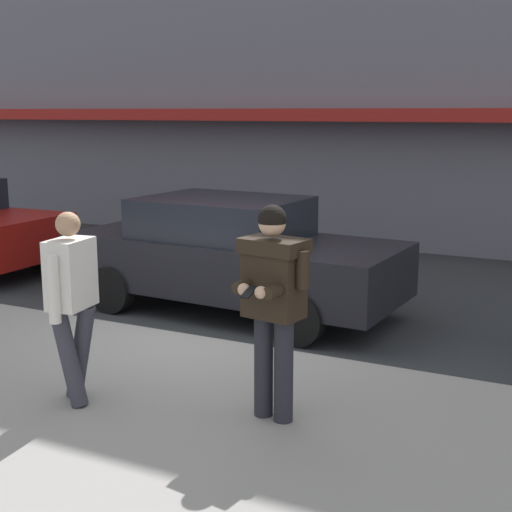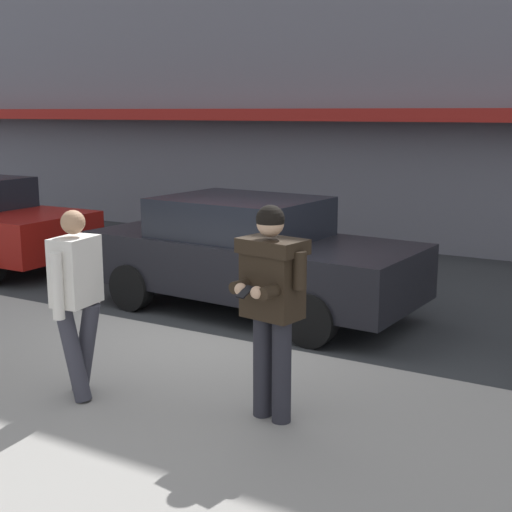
% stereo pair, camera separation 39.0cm
% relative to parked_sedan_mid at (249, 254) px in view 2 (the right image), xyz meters
% --- Properties ---
extents(ground_plane, '(80.00, 80.00, 0.00)m').
position_rel_parked_sedan_mid_xyz_m(ground_plane, '(0.38, -1.31, -0.79)').
color(ground_plane, '#2B2D30').
extents(sidewalk, '(32.00, 5.30, 0.14)m').
position_rel_parked_sedan_mid_xyz_m(sidewalk, '(1.38, -4.16, -0.72)').
color(sidewalk, gray).
rests_on(sidewalk, ground).
extents(curb_paint_line, '(28.00, 0.12, 0.01)m').
position_rel_parked_sedan_mid_xyz_m(curb_paint_line, '(1.38, -1.26, -0.79)').
color(curb_paint_line, silver).
rests_on(curb_paint_line, ground).
extents(parked_sedan_mid, '(4.60, 2.12, 1.54)m').
position_rel_parked_sedan_mid_xyz_m(parked_sedan_mid, '(0.00, 0.00, 0.00)').
color(parked_sedan_mid, black).
rests_on(parked_sedan_mid, ground).
extents(man_texting_on_phone, '(0.64, 0.62, 1.81)m').
position_rel_parked_sedan_mid_xyz_m(man_texting_on_phone, '(2.10, -3.16, 0.46)').
color(man_texting_on_phone, '#23232B').
rests_on(man_texting_on_phone, sidewalk).
extents(pedestrian_in_light_coat, '(0.36, 0.60, 1.70)m').
position_rel_parked_sedan_mid_xyz_m(pedestrian_in_light_coat, '(0.39, -3.60, 0.32)').
color(pedestrian_in_light_coat, '#33333D').
rests_on(pedestrian_in_light_coat, sidewalk).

